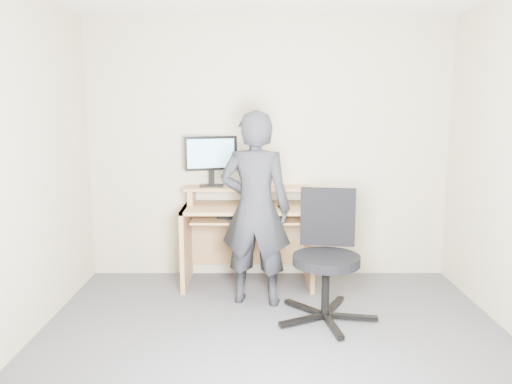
{
  "coord_description": "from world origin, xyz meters",
  "views": [
    {
      "loc": [
        -0.13,
        -3.09,
        1.64
      ],
      "look_at": [
        -0.12,
        1.05,
        0.95
      ],
      "focal_mm": 35.0,
      "sensor_mm": 36.0,
      "label": 1
    }
  ],
  "objects_px": {
    "office_chair": "(327,251)",
    "person": "(255,209)",
    "desk": "(248,225)",
    "monitor": "(211,156)"
  },
  "relations": [
    {
      "from": "office_chair",
      "to": "person",
      "type": "distance_m",
      "value": 0.69
    },
    {
      "from": "monitor",
      "to": "desk",
      "type": "bearing_deg",
      "value": -33.83
    },
    {
      "from": "office_chair",
      "to": "desk",
      "type": "bearing_deg",
      "value": 136.37
    },
    {
      "from": "desk",
      "to": "office_chair",
      "type": "xyz_separation_m",
      "value": [
        0.63,
        -0.84,
        -0.01
      ]
    },
    {
      "from": "monitor",
      "to": "person",
      "type": "distance_m",
      "value": 0.85
    },
    {
      "from": "office_chair",
      "to": "person",
      "type": "height_order",
      "value": "person"
    },
    {
      "from": "monitor",
      "to": "office_chair",
      "type": "bearing_deg",
      "value": -62.6
    },
    {
      "from": "desk",
      "to": "office_chair",
      "type": "height_order",
      "value": "office_chair"
    },
    {
      "from": "desk",
      "to": "office_chair",
      "type": "relative_size",
      "value": 1.21
    },
    {
      "from": "office_chair",
      "to": "person",
      "type": "relative_size",
      "value": 0.61
    }
  ]
}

